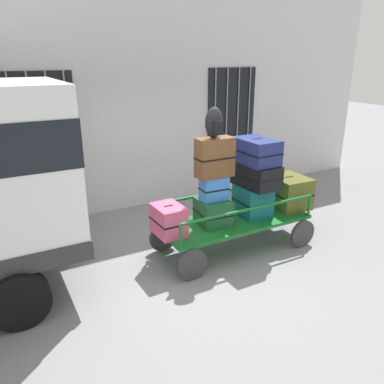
% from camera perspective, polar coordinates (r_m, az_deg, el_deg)
% --- Properties ---
extents(ground_plane, '(40.00, 40.00, 0.00)m').
position_cam_1_polar(ground_plane, '(6.11, 1.67, -9.64)').
color(ground_plane, gray).
extents(building_wall, '(12.00, 0.38, 5.00)m').
position_cam_1_polar(building_wall, '(7.82, -8.65, 15.79)').
color(building_wall, silver).
rests_on(building_wall, ground).
extents(luggage_cart, '(2.53, 1.04, 0.51)m').
position_cam_1_polar(luggage_cart, '(6.23, 6.24, -4.98)').
color(luggage_cart, '#146023').
rests_on(luggage_cart, ground).
extents(cart_railing, '(2.40, 0.90, 0.36)m').
position_cam_1_polar(cart_railing, '(6.07, 6.37, -1.49)').
color(cart_railing, '#146023').
rests_on(cart_railing, luggage_cart).
extents(suitcase_left_bottom, '(0.41, 0.54, 0.45)m').
position_cam_1_polar(suitcase_left_bottom, '(5.59, -3.50, -4.18)').
color(suitcase_left_bottom, '#CC4C72').
rests_on(suitcase_left_bottom, luggage_cart).
extents(suitcase_midleft_bottom, '(0.51, 0.57, 0.40)m').
position_cam_1_polar(suitcase_midleft_bottom, '(5.94, 3.14, -2.95)').
color(suitcase_midleft_bottom, '#194C28').
rests_on(suitcase_midleft_bottom, luggage_cart).
extents(suitcase_midleft_middle, '(0.42, 0.27, 0.37)m').
position_cam_1_polar(suitcase_midleft_middle, '(5.79, 3.29, 0.54)').
color(suitcase_midleft_middle, '#3372C6').
rests_on(suitcase_midleft_middle, suitcase_midleft_bottom).
extents(suitcase_midleft_top, '(0.57, 0.28, 0.59)m').
position_cam_1_polar(suitcase_midleft_top, '(5.65, 3.40, 5.14)').
color(suitcase_midleft_top, brown).
rests_on(suitcase_midleft_top, suitcase_midleft_middle).
extents(suitcase_center_bottom, '(0.50, 0.54, 0.51)m').
position_cam_1_polar(suitcase_center_bottom, '(6.32, 9.04, -1.21)').
color(suitcase_center_bottom, '#0F5960').
rests_on(suitcase_center_bottom, luggage_cart).
extents(suitcase_center_middle, '(0.53, 0.78, 0.37)m').
position_cam_1_polar(suitcase_center_middle, '(6.15, 9.46, 2.52)').
color(suitcase_center_middle, black).
rests_on(suitcase_center_middle, suitcase_center_bottom).
extents(suitcase_center_top, '(0.50, 0.72, 0.39)m').
position_cam_1_polar(suitcase_center_top, '(6.07, 9.53, 6.01)').
color(suitcase_center_top, navy).
rests_on(suitcase_center_top, suitcase_center_middle).
extents(suitcase_midright_bottom, '(0.61, 0.72, 0.54)m').
position_cam_1_polar(suitcase_midright_bottom, '(6.79, 14.09, 0.03)').
color(suitcase_midright_bottom, '#4C5119').
rests_on(suitcase_midright_bottom, luggage_cart).
extents(backpack, '(0.27, 0.22, 0.44)m').
position_cam_1_polar(backpack, '(5.48, 3.32, 10.23)').
color(backpack, black).
rests_on(backpack, suitcase_midleft_top).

